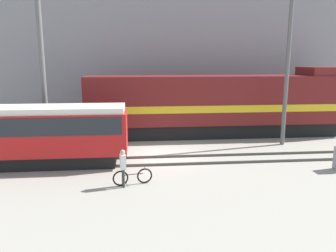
{
  "coord_description": "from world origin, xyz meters",
  "views": [
    {
      "loc": [
        -1.36,
        -18.49,
        5.45
      ],
      "look_at": [
        0.45,
        -0.25,
        1.8
      ],
      "focal_mm": 35.0,
      "sensor_mm": 36.0,
      "label": 1
    }
  ],
  "objects_px": {
    "streetcar": "(27,132)",
    "utility_pole_left": "(43,71)",
    "freight_locomotive": "(220,104)",
    "person": "(123,164)",
    "utility_pole_center": "(287,73)",
    "bicycle": "(133,177)"
  },
  "relations": [
    {
      "from": "bicycle",
      "to": "utility_pole_center",
      "type": "xyz_separation_m",
      "value": [
        9.84,
        6.27,
        4.31
      ]
    },
    {
      "from": "freight_locomotive",
      "to": "person",
      "type": "bearing_deg",
      "value": -125.15
    },
    {
      "from": "streetcar",
      "to": "bicycle",
      "type": "distance_m",
      "value": 6.5
    },
    {
      "from": "streetcar",
      "to": "utility_pole_center",
      "type": "xyz_separation_m",
      "value": [
        15.28,
        3.02,
        2.87
      ]
    },
    {
      "from": "streetcar",
      "to": "utility_pole_center",
      "type": "relative_size",
      "value": 1.1
    },
    {
      "from": "freight_locomotive",
      "to": "person",
      "type": "height_order",
      "value": "freight_locomotive"
    },
    {
      "from": "utility_pole_center",
      "to": "person",
      "type": "bearing_deg",
      "value": -147.6
    },
    {
      "from": "person",
      "to": "utility_pole_left",
      "type": "bearing_deg",
      "value": 126.68
    },
    {
      "from": "streetcar",
      "to": "person",
      "type": "bearing_deg",
      "value": -34.65
    },
    {
      "from": "streetcar",
      "to": "utility_pole_left",
      "type": "relative_size",
      "value": 1.05
    },
    {
      "from": "streetcar",
      "to": "person",
      "type": "xyz_separation_m",
      "value": [
        5.04,
        -3.48,
        -0.78
      ]
    },
    {
      "from": "person",
      "to": "utility_pole_center",
      "type": "xyz_separation_m",
      "value": [
        10.25,
        6.5,
        3.64
      ]
    },
    {
      "from": "person",
      "to": "utility_pole_left",
      "type": "height_order",
      "value": "utility_pole_left"
    },
    {
      "from": "freight_locomotive",
      "to": "utility_pole_left",
      "type": "xyz_separation_m",
      "value": [
        -11.56,
        -3.02,
        2.55
      ]
    },
    {
      "from": "bicycle",
      "to": "freight_locomotive",
      "type": "bearing_deg",
      "value": 55.86
    },
    {
      "from": "freight_locomotive",
      "to": "person",
      "type": "distance_m",
      "value": 11.73
    },
    {
      "from": "freight_locomotive",
      "to": "streetcar",
      "type": "relative_size",
      "value": 1.84
    },
    {
      "from": "utility_pole_center",
      "to": "bicycle",
      "type": "bearing_deg",
      "value": -147.48
    },
    {
      "from": "bicycle",
      "to": "utility_pole_left",
      "type": "xyz_separation_m",
      "value": [
        -5.25,
        6.27,
        4.53
      ]
    },
    {
      "from": "streetcar",
      "to": "utility_pole_left",
      "type": "distance_m",
      "value": 4.32
    },
    {
      "from": "streetcar",
      "to": "bicycle",
      "type": "bearing_deg",
      "value": -30.84
    },
    {
      "from": "freight_locomotive",
      "to": "utility_pole_center",
      "type": "distance_m",
      "value": 5.21
    }
  ]
}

